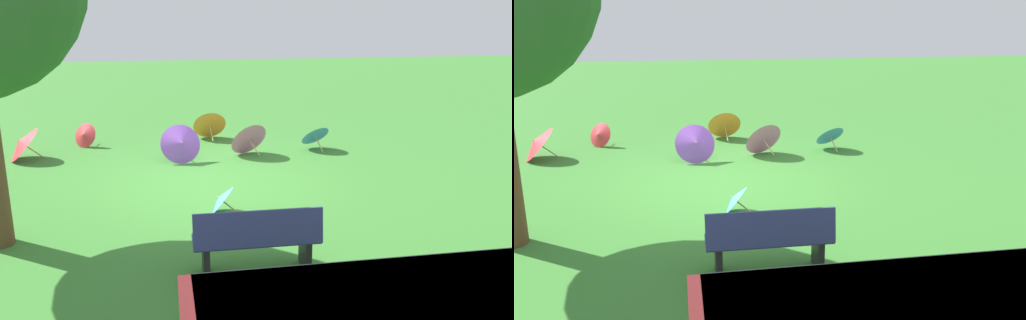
{
  "view_description": "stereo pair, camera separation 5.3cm",
  "coord_description": "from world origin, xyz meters",
  "views": [
    {
      "loc": [
        0.37,
        9.87,
        3.43
      ],
      "look_at": [
        -0.85,
        0.58,
        0.6
      ],
      "focal_mm": 39.03,
      "sensor_mm": 36.0,
      "label": 1
    },
    {
      "loc": [
        0.32,
        9.87,
        3.43
      ],
      "look_at": [
        -0.85,
        0.58,
        0.6
      ],
      "focal_mm": 39.03,
      "sensor_mm": 36.0,
      "label": 2
    }
  ],
  "objects": [
    {
      "name": "parasol_red_3",
      "position": [
        2.68,
        -2.95,
        0.28
      ],
      "size": [
        0.66,
        0.6,
        0.57
      ],
      "color": "tan",
      "rests_on": "ground"
    },
    {
      "name": "ground",
      "position": [
        0.0,
        0.0,
        0.0
      ],
      "size": [
        40.0,
        40.0,
        0.0
      ],
      "primitive_type": "plane",
      "color": "#387A2D"
    },
    {
      "name": "park_bench",
      "position": [
        -0.47,
        3.57,
        0.47
      ],
      "size": [
        1.61,
        0.53,
        0.9
      ],
      "color": "navy",
      "rests_on": "ground"
    },
    {
      "name": "parasol_purple_1",
      "position": [
        0.46,
        -1.42,
        0.42
      ],
      "size": [
        0.92,
        0.84,
        0.84
      ],
      "color": "tan",
      "rests_on": "ground"
    },
    {
      "name": "parasol_blue_1",
      "position": [
        -2.53,
        -2.05,
        0.36
      ],
      "size": [
        0.82,
        0.76,
        0.63
      ],
      "color": "tan",
      "rests_on": "ground"
    },
    {
      "name": "parasol_blue_0",
      "position": [
        -0.15,
        1.51,
        0.25
      ],
      "size": [
        0.55,
        0.65,
        0.5
      ],
      "color": "tan",
      "rests_on": "ground"
    },
    {
      "name": "parasol_red_0",
      "position": [
        3.82,
        -2.03,
        0.38
      ],
      "size": [
        0.9,
        1.03,
        0.76
      ],
      "color": "tan",
      "rests_on": "ground"
    },
    {
      "name": "parasol_pink_0",
      "position": [
        -0.97,
        -1.83,
        0.41
      ],
      "size": [
        1.01,
        0.9,
        0.81
      ],
      "color": "tan",
      "rests_on": "ground"
    },
    {
      "name": "parasol_orange_0",
      "position": [
        -0.22,
        -3.38,
        0.38
      ],
      "size": [
        0.85,
        0.85,
        0.76
      ],
      "color": "tan",
      "rests_on": "ground"
    }
  ]
}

